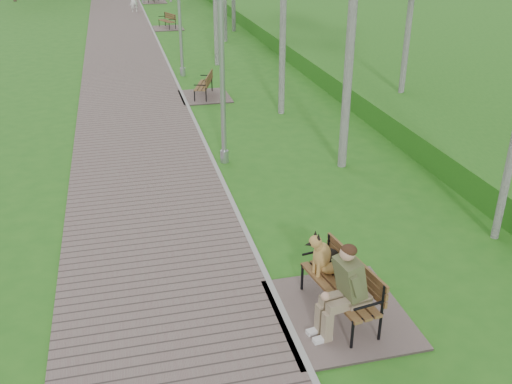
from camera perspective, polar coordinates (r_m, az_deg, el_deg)
ground at (r=12.90m, az=-2.88°, el=-0.08°), size 120.00×120.00×0.00m
walkway at (r=33.39m, az=-13.42°, el=15.42°), size 3.50×67.00×0.04m
kerb at (r=33.45m, az=-10.32°, el=15.72°), size 0.10×67.00×0.05m
embankment at (r=34.90m, az=10.72°, el=16.05°), size 14.00×70.00×1.60m
bench_main at (r=8.87m, az=8.10°, el=-9.78°), size 2.00×2.22×1.74m
bench_second at (r=20.07m, az=-5.25°, el=9.95°), size 1.68×1.87×1.03m
bench_third at (r=33.68m, az=-8.85°, el=16.16°), size 1.64×1.83×1.01m
bench_far at (r=44.85m, az=-10.21°, el=18.41°), size 1.77×1.96×1.08m
lamp_post_near at (r=13.76m, az=-3.42°, el=12.91°), size 0.21×0.21×5.49m
lamp_post_second at (r=22.60m, az=-7.69°, el=17.71°), size 0.21×0.21×5.44m
pedestrian_near at (r=40.04m, az=-12.16°, el=18.24°), size 0.66×0.56×1.53m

